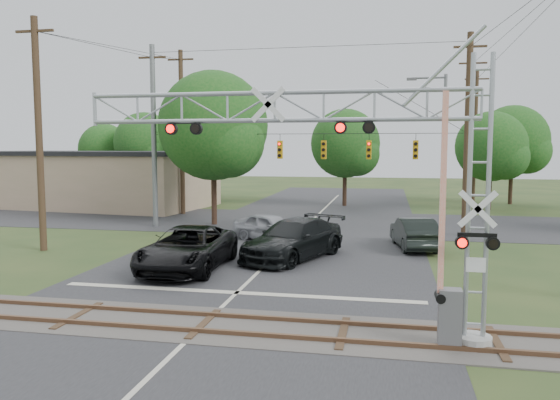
% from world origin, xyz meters
% --- Properties ---
extents(ground, '(160.00, 160.00, 0.00)m').
position_xyz_m(ground, '(0.00, 0.00, 0.00)').
color(ground, '#283F1D').
rests_on(ground, ground).
extents(road_main, '(14.00, 90.00, 0.02)m').
position_xyz_m(road_main, '(0.00, 10.00, 0.01)').
color(road_main, '#2A2A2C').
rests_on(road_main, ground).
extents(road_cross, '(90.00, 12.00, 0.02)m').
position_xyz_m(road_cross, '(0.00, 24.00, 0.01)').
color(road_cross, '#2A2A2C').
rests_on(road_cross, ground).
extents(railroad_track, '(90.00, 3.20, 0.17)m').
position_xyz_m(railroad_track, '(0.00, 2.00, 0.03)').
color(railroad_track, '#49443F').
rests_on(railroad_track, ground).
extents(crossing_gantry, '(10.96, 0.95, 7.43)m').
position_xyz_m(crossing_gantry, '(4.15, 1.64, 4.59)').
color(crossing_gantry, '#989892').
rests_on(crossing_gantry, ground).
extents(traffic_signal_span, '(19.34, 0.36, 11.50)m').
position_xyz_m(traffic_signal_span, '(0.91, 20.00, 5.61)').
color(traffic_signal_span, slate).
rests_on(traffic_signal_span, ground).
extents(pickup_black, '(3.11, 6.47, 1.78)m').
position_xyz_m(pickup_black, '(-3.05, 8.78, 0.89)').
color(pickup_black, black).
rests_on(pickup_black, ground).
extents(car_dark, '(4.73, 6.74, 1.81)m').
position_xyz_m(car_dark, '(0.93, 11.77, 0.91)').
color(car_dark, black).
rests_on(car_dark, ground).
extents(sedan_silver, '(4.71, 3.51, 1.49)m').
position_xyz_m(sedan_silver, '(-1.13, 16.26, 0.75)').
color(sedan_silver, gray).
rests_on(sedan_silver, ground).
extents(suv_dark, '(2.44, 5.01, 1.58)m').
position_xyz_m(suv_dark, '(6.48, 15.51, 0.79)').
color(suv_dark, black).
rests_on(suv_dark, ground).
extents(commercial_building, '(21.36, 12.66, 4.75)m').
position_xyz_m(commercial_building, '(-20.09, 30.59, 2.38)').
color(commercial_building, '#9A8667').
rests_on(commercial_building, ground).
extents(streetlight, '(2.65, 0.28, 9.95)m').
position_xyz_m(streetlight, '(8.58, 25.72, 5.56)').
color(streetlight, slate).
rests_on(streetlight, ground).
extents(utility_poles, '(26.03, 30.44, 12.63)m').
position_xyz_m(utility_poles, '(2.91, 22.35, 6.10)').
color(utility_poles, '#3C2E1B').
rests_on(utility_poles, ground).
extents(treeline, '(51.04, 24.72, 10.06)m').
position_xyz_m(treeline, '(-2.50, 33.25, 5.61)').
color(treeline, '#352318').
rests_on(treeline, ground).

